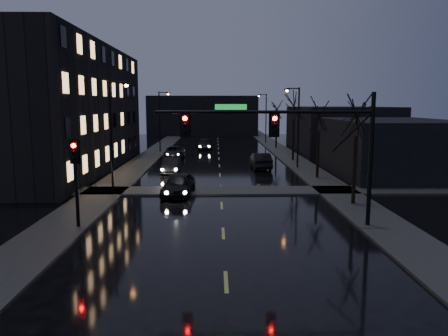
{
  "coord_description": "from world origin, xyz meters",
  "views": [
    {
      "loc": [
        -0.36,
        -13.07,
        6.4
      ],
      "look_at": [
        0.05,
        8.67,
        3.2
      ],
      "focal_mm": 35.0,
      "sensor_mm": 36.0,
      "label": 1
    }
  ],
  "objects_px": {
    "oncoming_car_b": "(171,166)",
    "lead_car": "(260,161)",
    "oncoming_car_a": "(178,184)",
    "oncoming_car_d": "(205,144)",
    "oncoming_car_c": "(175,152)"
  },
  "relations": [
    {
      "from": "oncoming_car_c",
      "to": "oncoming_car_d",
      "type": "relative_size",
      "value": 1.0
    },
    {
      "from": "oncoming_car_d",
      "to": "lead_car",
      "type": "xyz_separation_m",
      "value": [
        6.0,
        -18.54,
        0.06
      ]
    },
    {
      "from": "oncoming_car_a",
      "to": "oncoming_car_b",
      "type": "relative_size",
      "value": 1.12
    },
    {
      "from": "oncoming_car_c",
      "to": "oncoming_car_d",
      "type": "bearing_deg",
      "value": 68.87
    },
    {
      "from": "oncoming_car_a",
      "to": "lead_car",
      "type": "xyz_separation_m",
      "value": [
        7.08,
        12.87,
        -0.01
      ]
    },
    {
      "from": "oncoming_car_b",
      "to": "lead_car",
      "type": "bearing_deg",
      "value": 19.12
    },
    {
      "from": "oncoming_car_d",
      "to": "lead_car",
      "type": "relative_size",
      "value": 1.05
    },
    {
      "from": "oncoming_car_d",
      "to": "oncoming_car_a",
      "type": "bearing_deg",
      "value": -90.25
    },
    {
      "from": "oncoming_car_a",
      "to": "oncoming_car_c",
      "type": "relative_size",
      "value": 0.93
    },
    {
      "from": "oncoming_car_b",
      "to": "oncoming_car_c",
      "type": "relative_size",
      "value": 0.83
    },
    {
      "from": "oncoming_car_a",
      "to": "oncoming_car_b",
      "type": "xyz_separation_m",
      "value": [
        -1.52,
        10.16,
        -0.11
      ]
    },
    {
      "from": "oncoming_car_c",
      "to": "oncoming_car_d",
      "type": "xyz_separation_m",
      "value": [
        3.38,
        9.77,
        0.03
      ]
    },
    {
      "from": "oncoming_car_a",
      "to": "oncoming_car_d",
      "type": "bearing_deg",
      "value": 94.68
    },
    {
      "from": "oncoming_car_b",
      "to": "oncoming_car_d",
      "type": "relative_size",
      "value": 0.83
    },
    {
      "from": "oncoming_car_c",
      "to": "lead_car",
      "type": "xyz_separation_m",
      "value": [
        9.38,
        -8.77,
        0.09
      ]
    }
  ]
}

